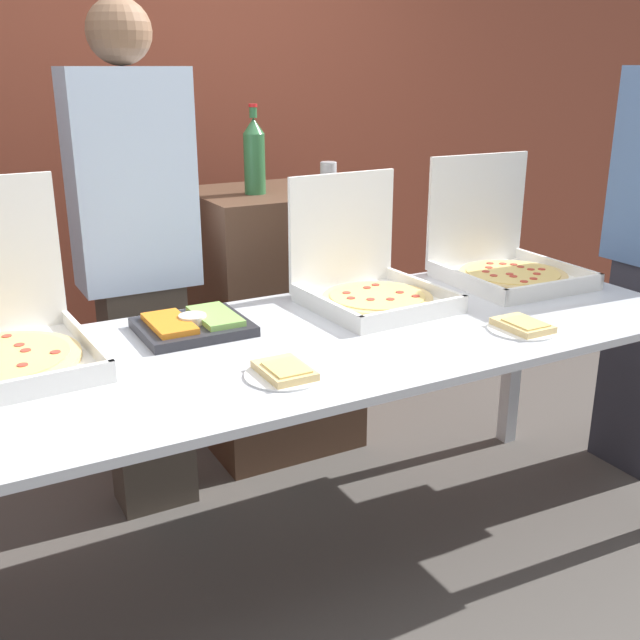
# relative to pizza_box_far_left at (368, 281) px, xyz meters

# --- Properties ---
(ground_plane) EXTENTS (16.00, 16.00, 0.00)m
(ground_plane) POSITION_rel_pizza_box_far_left_xyz_m (-0.30, -0.21, -0.91)
(ground_plane) COLOR #514C47
(brick_wall_behind) EXTENTS (10.00, 0.06, 2.80)m
(brick_wall_behind) POSITION_rel_pizza_box_far_left_xyz_m (-0.30, 1.49, 0.49)
(brick_wall_behind) COLOR brown
(brick_wall_behind) RESTS_ON ground_plane
(buffet_table) EXTENTS (2.45, 0.90, 0.83)m
(buffet_table) POSITION_rel_pizza_box_far_left_xyz_m (-0.30, -0.21, -0.16)
(buffet_table) COLOR silver
(buffet_table) RESTS_ON ground_plane
(pizza_box_far_left) EXTENTS (0.45, 0.46, 0.42)m
(pizza_box_far_left) POSITION_rel_pizza_box_far_left_xyz_m (0.00, 0.00, 0.00)
(pizza_box_far_left) COLOR white
(pizza_box_far_left) RESTS_ON buffet_table
(pizza_box_near_left) EXTENTS (0.47, 0.48, 0.45)m
(pizza_box_near_left) POSITION_rel_pizza_box_far_left_xyz_m (0.61, 0.01, 0.00)
(pizza_box_near_left) COLOR white
(pizza_box_near_left) RESTS_ON buffet_table
(paper_plate_front_right) EXTENTS (0.21, 0.21, 0.03)m
(paper_plate_front_right) POSITION_rel_pizza_box_far_left_xyz_m (-0.53, -0.44, -0.06)
(paper_plate_front_right) COLOR white
(paper_plate_front_right) RESTS_ON buffet_table
(paper_plate_front_left) EXTENTS (0.21, 0.21, 0.03)m
(paper_plate_front_left) POSITION_rel_pizza_box_far_left_xyz_m (0.27, -0.47, -0.06)
(paper_plate_front_left) COLOR white
(paper_plate_front_left) RESTS_ON buffet_table
(veggie_tray) EXTENTS (0.32, 0.28, 0.05)m
(veggie_tray) POSITION_rel_pizza_box_far_left_xyz_m (-0.63, 0.00, -0.05)
(veggie_tray) COLOR #28282D
(veggie_tray) RESTS_ON buffet_table
(sideboard_podium) EXTENTS (0.63, 0.57, 1.12)m
(sideboard_podium) POSITION_rel_pizza_box_far_left_xyz_m (-0.03, 0.72, -0.35)
(sideboard_podium) COLOR #4C3323
(sideboard_podium) RESTS_ON ground_plane
(soda_bottle) EXTENTS (0.08, 0.08, 0.35)m
(soda_bottle) POSITION_rel_pizza_box_far_left_xyz_m (-0.12, 0.67, 0.36)
(soda_bottle) COLOR #2D6638
(soda_bottle) RESTS_ON sideboard_podium
(soda_can_silver) EXTENTS (0.07, 0.07, 0.12)m
(soda_can_silver) POSITION_rel_pizza_box_far_left_xyz_m (0.15, 0.54, 0.27)
(soda_can_silver) COLOR silver
(soda_can_silver) RESTS_ON sideboard_podium
(person_guest_cap) EXTENTS (0.40, 0.22, 1.81)m
(person_guest_cap) POSITION_rel_pizza_box_far_left_xyz_m (-0.66, 0.46, 0.05)
(person_guest_cap) COLOR #473D33
(person_guest_cap) RESTS_ON ground_plane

